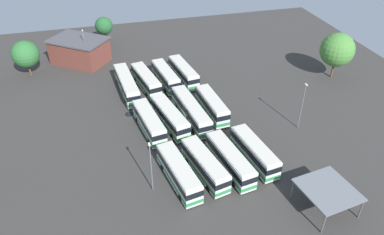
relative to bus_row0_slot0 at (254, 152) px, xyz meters
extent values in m
plane|color=#383533|center=(13.44, 8.40, -1.88)|extent=(107.24, 107.24, 0.00)
cube|color=silver|center=(-0.01, 0.00, -0.02)|extent=(11.01, 4.11, 3.12)
cube|color=beige|center=(-0.01, 0.00, 1.61)|extent=(10.55, 3.85, 0.14)
cube|color=black|center=(-0.01, 0.00, 0.48)|extent=(11.06, 4.16, 1.00)
cube|color=#2D8C4C|center=(-0.01, 0.00, -0.89)|extent=(11.06, 4.16, 0.62)
cube|color=black|center=(5.32, 0.77, 0.58)|extent=(0.37, 2.11, 1.15)
cylinder|color=black|center=(3.12, 1.66, -1.38)|extent=(1.03, 0.44, 1.00)
cylinder|color=black|center=(3.46, -0.70, -1.38)|extent=(1.03, 0.44, 1.00)
cylinder|color=black|center=(-3.47, 0.70, -1.38)|extent=(1.03, 0.44, 1.00)
cylinder|color=black|center=(-3.13, -1.66, -1.38)|extent=(1.03, 0.44, 1.00)
cube|color=silver|center=(-0.78, 4.29, -0.02)|extent=(11.58, 4.36, 3.12)
cube|color=beige|center=(-0.78, 4.29, 1.61)|extent=(11.10, 4.08, 0.14)
cube|color=black|center=(-0.78, 4.29, 0.48)|extent=(11.64, 4.40, 1.00)
cube|color=#2D8C4C|center=(-0.78, 4.29, -0.89)|extent=(11.64, 4.40, 0.62)
cube|color=black|center=(4.82, 5.19, 0.58)|extent=(0.40, 2.11, 1.15)
cylinder|color=black|center=(2.50, 6.03, -1.38)|extent=(1.03, 0.45, 1.00)
cylinder|color=black|center=(2.87, 3.67, -1.38)|extent=(1.03, 0.45, 1.00)
cylinder|color=black|center=(-4.43, 4.92, -1.38)|extent=(1.03, 0.45, 1.00)
cylinder|color=black|center=(-4.05, 2.56, -1.38)|extent=(1.03, 0.45, 1.00)
cube|color=silver|center=(-0.91, 8.29, -0.02)|extent=(11.06, 4.79, 3.12)
cube|color=beige|center=(-0.91, 8.29, 1.61)|extent=(10.60, 4.50, 0.14)
cube|color=black|center=(-0.91, 8.29, 0.48)|extent=(11.12, 4.84, 1.00)
cube|color=#2D8C4C|center=(-0.91, 8.29, -0.89)|extent=(11.12, 4.84, 0.62)
cube|color=black|center=(4.36, 9.43, 0.58)|extent=(0.51, 2.09, 1.15)
cylinder|color=black|center=(2.10, 10.16, -1.38)|extent=(1.04, 0.50, 1.00)
cylinder|color=black|center=(2.60, 7.83, -1.38)|extent=(1.04, 0.50, 1.00)
cylinder|color=black|center=(-4.42, 8.76, -1.38)|extent=(1.04, 0.50, 1.00)
cylinder|color=black|center=(-3.92, 6.43, -1.38)|extent=(1.04, 0.50, 1.00)
cube|color=silver|center=(-1.51, 12.42, -0.02)|extent=(11.34, 4.50, 3.12)
cube|color=beige|center=(-1.51, 12.42, 1.61)|extent=(10.86, 4.21, 0.14)
cube|color=black|center=(-1.51, 12.42, 0.48)|extent=(11.40, 4.54, 1.00)
cube|color=#2D8C4C|center=(-1.51, 12.42, -0.89)|extent=(11.40, 4.54, 0.62)
cube|color=black|center=(3.94, 13.39, 0.58)|extent=(0.43, 2.11, 1.15)
cylinder|color=black|center=(1.65, 14.19, -1.38)|extent=(1.04, 0.47, 1.00)
cylinder|color=black|center=(2.07, 11.84, -1.38)|extent=(1.04, 0.47, 1.00)
cylinder|color=black|center=(-5.09, 12.99, -1.38)|extent=(1.04, 0.47, 1.00)
cylinder|color=black|center=(-4.67, 10.64, -1.38)|extent=(1.04, 0.47, 1.00)
cube|color=silver|center=(14.55, 2.30, -0.02)|extent=(10.80, 3.50, 3.12)
cube|color=beige|center=(14.55, 2.30, 1.61)|extent=(10.36, 3.25, 0.14)
cube|color=black|center=(14.55, 2.30, 0.48)|extent=(10.86, 3.54, 1.00)
cube|color=#2D8C4C|center=(14.55, 2.30, -0.89)|extent=(10.86, 3.54, 0.62)
cube|color=black|center=(19.85, 2.76, 0.58)|extent=(0.24, 2.13, 1.15)
cylinder|color=black|center=(17.72, 3.77, -1.38)|extent=(1.02, 0.38, 1.00)
cylinder|color=black|center=(17.93, 1.40, -1.38)|extent=(1.02, 0.38, 1.00)
cylinder|color=black|center=(11.17, 3.21, -1.38)|extent=(1.02, 0.38, 1.00)
cylinder|color=black|center=(11.37, 0.83, -1.38)|extent=(1.02, 0.38, 1.00)
cube|color=silver|center=(13.81, 6.51, -0.02)|extent=(13.86, 4.18, 3.12)
cube|color=beige|center=(13.81, 6.51, 1.61)|extent=(13.29, 3.91, 0.14)
cube|color=black|center=(13.81, 6.51, 0.48)|extent=(13.93, 4.23, 1.00)
cube|color=#2D8C4C|center=(13.81, 6.51, -0.89)|extent=(13.93, 4.23, 0.62)
cube|color=black|center=(20.60, 7.31, 0.58)|extent=(0.31, 2.12, 1.15)
cube|color=#47474C|center=(12.32, 6.33, -0.02)|extent=(1.20, 2.73, 2.99)
cylinder|color=black|center=(17.87, 8.19, -1.38)|extent=(1.03, 0.42, 1.00)
cylinder|color=black|center=(18.15, 5.82, -1.38)|extent=(1.03, 0.42, 1.00)
cylinder|color=black|center=(9.47, 7.20, -1.38)|extent=(1.03, 0.42, 1.00)
cylinder|color=black|center=(9.75, 4.83, -1.38)|extent=(1.03, 0.42, 1.00)
cube|color=silver|center=(12.84, 10.62, -0.02)|extent=(11.68, 4.90, 3.12)
cube|color=beige|center=(12.84, 10.62, 1.61)|extent=(11.19, 4.60, 0.14)
cube|color=black|center=(12.84, 10.62, 0.48)|extent=(11.75, 4.95, 1.00)
cube|color=#2D8C4C|center=(12.84, 10.62, -0.89)|extent=(11.75, 4.95, 0.62)
cube|color=black|center=(18.42, 11.81, 0.58)|extent=(0.50, 2.09, 1.15)
cylinder|color=black|center=(16.04, 12.52, -1.38)|extent=(1.04, 0.50, 1.00)
cylinder|color=black|center=(16.54, 10.19, -1.38)|extent=(1.04, 0.50, 1.00)
cylinder|color=black|center=(9.14, 11.06, -1.38)|extent=(1.04, 0.50, 1.00)
cylinder|color=black|center=(9.63, 8.72, -1.38)|extent=(1.04, 0.50, 1.00)
cube|color=silver|center=(12.20, 14.43, -0.02)|extent=(11.33, 4.27, 3.12)
cube|color=beige|center=(12.20, 14.43, 1.61)|extent=(10.86, 4.00, 0.14)
cube|color=black|center=(12.20, 14.43, 0.48)|extent=(11.39, 4.32, 1.00)
cube|color=#2D8C4C|center=(12.20, 14.43, -0.89)|extent=(11.39, 4.32, 0.62)
cube|color=black|center=(17.67, 15.28, 0.58)|extent=(0.39, 2.11, 1.15)
cylinder|color=black|center=(15.40, 16.14, -1.38)|extent=(1.03, 0.45, 1.00)
cylinder|color=black|center=(15.77, 13.78, -1.38)|extent=(1.03, 0.45, 1.00)
cylinder|color=black|center=(8.62, 15.08, -1.38)|extent=(1.03, 0.45, 1.00)
cylinder|color=black|center=(8.99, 12.72, -1.38)|extent=(1.03, 0.45, 1.00)
cube|color=silver|center=(28.79, 4.20, -0.02)|extent=(11.57, 4.17, 3.12)
cube|color=beige|center=(28.79, 4.20, 1.61)|extent=(11.10, 3.90, 0.14)
cube|color=black|center=(28.79, 4.20, 0.48)|extent=(11.64, 4.21, 1.00)
cube|color=#2D8C4C|center=(28.79, 4.20, -0.89)|extent=(11.64, 4.21, 0.62)
cube|color=black|center=(34.41, 5.00, 0.58)|extent=(0.36, 2.12, 1.15)
cylinder|color=black|center=(32.10, 5.88, -1.38)|extent=(1.03, 0.44, 1.00)
cylinder|color=black|center=(32.43, 3.51, -1.38)|extent=(1.03, 0.44, 1.00)
cylinder|color=black|center=(25.15, 4.88, -1.38)|extent=(1.03, 0.44, 1.00)
cylinder|color=black|center=(25.48, 2.52, -1.38)|extent=(1.03, 0.44, 1.00)
cube|color=silver|center=(27.97, 8.28, -0.02)|extent=(11.19, 4.12, 3.12)
cube|color=beige|center=(27.97, 8.28, 1.61)|extent=(10.73, 3.85, 0.14)
cube|color=black|center=(27.97, 8.28, 0.48)|extent=(11.25, 4.17, 1.00)
cube|color=#2D8C4C|center=(27.97, 8.28, -0.89)|extent=(11.25, 4.17, 0.62)
cube|color=black|center=(33.39, 9.06, 0.58)|extent=(0.36, 2.11, 1.15)
cylinder|color=black|center=(31.15, 9.94, -1.38)|extent=(1.03, 0.44, 1.00)
cylinder|color=black|center=(31.49, 7.58, -1.38)|extent=(1.03, 0.44, 1.00)
cylinder|color=black|center=(24.44, 8.98, -1.38)|extent=(1.03, 0.44, 1.00)
cylinder|color=black|center=(24.78, 6.62, -1.38)|extent=(1.03, 0.44, 1.00)
cube|color=silver|center=(27.33, 12.51, -0.02)|extent=(11.55, 4.71, 3.12)
cube|color=beige|center=(27.33, 12.51, 1.61)|extent=(11.06, 4.42, 0.14)
cube|color=black|center=(27.33, 12.51, 0.48)|extent=(11.61, 4.76, 1.00)
cube|color=#2D8C4C|center=(27.33, 12.51, -0.89)|extent=(11.61, 4.76, 0.62)
cube|color=black|center=(32.86, 13.59, 0.58)|extent=(0.47, 2.10, 1.15)
cylinder|color=black|center=(30.52, 14.35, -1.38)|extent=(1.04, 0.49, 1.00)
cylinder|color=black|center=(30.98, 12.01, -1.38)|extent=(1.04, 0.49, 1.00)
cylinder|color=black|center=(23.67, 13.01, -1.38)|extent=(1.04, 0.49, 1.00)
cylinder|color=black|center=(24.13, 10.67, -1.38)|extent=(1.04, 0.49, 1.00)
cube|color=silver|center=(26.56, 16.60, -0.02)|extent=(13.82, 3.79, 3.12)
cube|color=beige|center=(26.56, 16.60, 1.61)|extent=(13.26, 3.54, 0.14)
cube|color=black|center=(26.56, 16.60, 0.48)|extent=(13.89, 3.84, 1.00)
cube|color=#2D8C4C|center=(26.56, 16.60, -0.89)|extent=(13.89, 3.84, 0.62)
cube|color=black|center=(33.37, 17.20, 0.58)|extent=(0.25, 2.12, 1.15)
cube|color=#47474C|center=(25.06, 16.46, -0.02)|extent=(1.13, 2.72, 2.99)
cylinder|color=black|center=(30.66, 18.16, -1.38)|extent=(1.02, 0.39, 1.00)
cylinder|color=black|center=(30.87, 15.78, -1.38)|extent=(1.02, 0.39, 1.00)
cylinder|color=black|center=(22.24, 17.41, -1.38)|extent=(1.02, 0.39, 1.00)
cylinder|color=black|center=(22.45, 15.03, -1.38)|extent=(1.02, 0.39, 1.00)
cube|color=brown|center=(43.77, 25.37, 0.79)|extent=(13.53, 14.22, 5.34)
cube|color=#4C4C51|center=(43.77, 25.37, 3.64)|extent=(14.35, 15.08, 0.36)
cube|color=black|center=(47.35, 30.04, -0.78)|extent=(1.47, 1.14, 2.20)
cube|color=slate|center=(-11.38, -5.49, 1.47)|extent=(8.00, 7.65, 0.20)
cylinder|color=#59595B|center=(-8.62, -2.00, -0.26)|extent=(0.20, 0.20, 3.25)
cylinder|color=#59595B|center=(-7.72, -8.01, -0.26)|extent=(0.20, 0.20, 3.25)
cylinder|color=#59595B|center=(-15.04, -2.96, -0.26)|extent=(0.20, 0.20, 3.25)
cylinder|color=#59595B|center=(-14.14, -8.97, -0.26)|extent=(0.20, 0.20, 3.25)
cylinder|color=slate|center=(-2.15, 16.38, 2.22)|extent=(0.16, 0.16, 8.20)
cube|color=silver|center=(-2.15, 16.38, 6.50)|extent=(0.56, 0.28, 0.20)
cylinder|color=slate|center=(42.07, 23.95, 2.15)|extent=(0.16, 0.16, 8.06)
cube|color=silver|center=(42.07, 23.95, 6.36)|extent=(0.56, 0.28, 0.20)
cylinder|color=slate|center=(6.32, -11.16, 2.39)|extent=(0.16, 0.16, 8.55)
cube|color=silver|center=(6.32, -11.16, 6.85)|extent=(0.56, 0.28, 0.20)
cylinder|color=brown|center=(53.04, 18.94, -0.38)|extent=(0.44, 0.44, 3.00)
sphere|color=#235B2D|center=(53.04, 18.94, 3.01)|extent=(4.44, 4.44, 4.44)
cylinder|color=brown|center=(21.72, -27.52, -0.20)|extent=(0.44, 0.44, 3.36)
sphere|color=#478438|center=(21.72, -27.52, 4.53)|extent=(7.18, 7.18, 7.18)
cylinder|color=brown|center=(39.63, 36.37, -0.59)|extent=(0.44, 0.44, 2.59)
sphere|color=#2D6B33|center=(39.63, 36.37, 3.19)|extent=(5.83, 5.83, 5.83)
cylinder|color=black|center=(18.40, 17.20, -1.88)|extent=(1.74, 1.74, 0.01)
cylinder|color=black|center=(21.86, 0.44, -1.88)|extent=(1.51, 1.51, 0.01)
cylinder|color=black|center=(5.88, 2.99, -1.88)|extent=(1.49, 1.49, 0.01)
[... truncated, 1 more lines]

